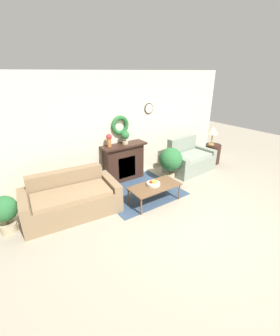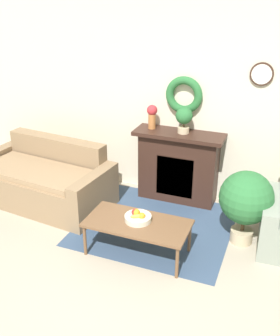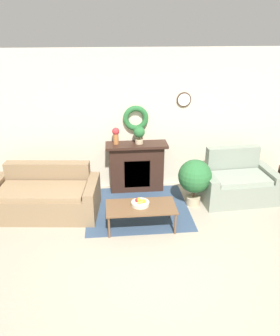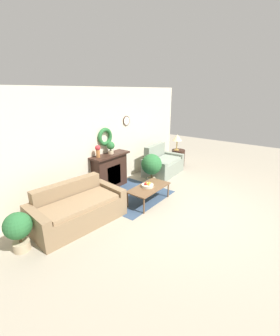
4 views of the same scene
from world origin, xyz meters
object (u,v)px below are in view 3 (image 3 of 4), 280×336
at_px(couch_left, 45,197).
at_px(fruit_bowl, 140,203).
at_px(coffee_table, 141,208).
at_px(potted_plant_on_mantel, 139,133).
at_px(potted_plant_floor_by_loveseat, 195,177).
at_px(fireplace, 137,166).
at_px(loveseat_right, 236,183).
at_px(vase_on_mantel_left, 116,135).

height_order(couch_left, fruit_bowl, couch_left).
height_order(coffee_table, potted_plant_on_mantel, potted_plant_on_mantel).
xyz_separation_m(coffee_table, fruit_bowl, (-0.01, 0.04, 0.08)).
bearing_deg(potted_plant_floor_by_loveseat, fireplace, 144.31).
relative_size(couch_left, loveseat_right, 1.37).
bearing_deg(coffee_table, couch_left, 158.52).
distance_m(loveseat_right, fruit_bowl, 2.07).
relative_size(couch_left, coffee_table, 1.72).
xyz_separation_m(loveseat_right, potted_plant_floor_by_loveseat, (-0.86, -0.17, 0.23)).
distance_m(loveseat_right, vase_on_mantel_left, 2.46).
bearing_deg(couch_left, potted_plant_on_mantel, 28.08).
xyz_separation_m(couch_left, potted_plant_on_mantel, (1.73, 0.70, 0.88)).
xyz_separation_m(couch_left, coffee_table, (1.63, -0.64, 0.06)).
bearing_deg(vase_on_mantel_left, potted_plant_on_mantel, -2.61).
height_order(fruit_bowl, potted_plant_on_mantel, potted_plant_on_mantel).
relative_size(couch_left, fruit_bowl, 6.65).
relative_size(coffee_table, potted_plant_on_mantel, 3.30).
relative_size(coffee_table, potted_plant_floor_by_loveseat, 1.28).
bearing_deg(fruit_bowl, coffee_table, -74.29).
xyz_separation_m(loveseat_right, fruit_bowl, (-1.91, -0.78, 0.12)).
bearing_deg(fireplace, potted_plant_floor_by_loveseat, -35.69).
bearing_deg(vase_on_mantel_left, potted_plant_floor_by_loveseat, -27.49).
height_order(vase_on_mantel_left, potted_plant_on_mantel, potted_plant_on_mantel).
height_order(fireplace, fruit_bowl, fireplace).
xyz_separation_m(fireplace, loveseat_right, (1.85, -0.55, -0.18)).
distance_m(fruit_bowl, potted_plant_on_mantel, 1.51).
bearing_deg(potted_plant_on_mantel, vase_on_mantel_left, 177.39).
distance_m(coffee_table, potted_plant_floor_by_loveseat, 1.24).
xyz_separation_m(couch_left, loveseat_right, (3.53, 0.17, 0.02)).
xyz_separation_m(fruit_bowl, potted_plant_on_mantel, (0.11, 1.31, 0.75)).
distance_m(loveseat_right, potted_plant_on_mantel, 2.07).
bearing_deg(fireplace, loveseat_right, -16.41).
bearing_deg(couch_left, loveseat_right, 8.72).
bearing_deg(vase_on_mantel_left, coffee_table, -75.94).
distance_m(loveseat_right, potted_plant_floor_by_loveseat, 0.91).
distance_m(fireplace, coffee_table, 1.37).
bearing_deg(coffee_table, loveseat_right, 23.19).
xyz_separation_m(coffee_table, vase_on_mantel_left, (-0.34, 1.37, 0.80)).
height_order(vase_on_mantel_left, potted_plant_floor_by_loveseat, vase_on_mantel_left).
relative_size(couch_left, potted_plant_floor_by_loveseat, 2.21).
relative_size(fireplace, couch_left, 0.61).
height_order(fireplace, couch_left, fireplace).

